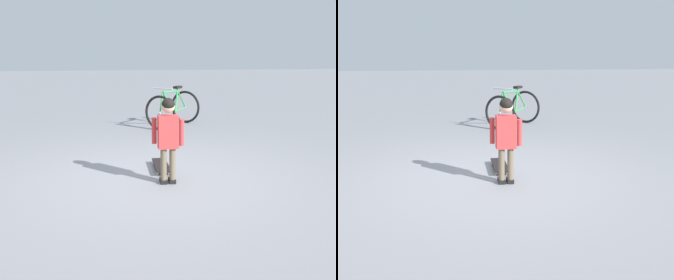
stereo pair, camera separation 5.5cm
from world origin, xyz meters
TOP-DOWN VIEW (x-y plane):
  - ground_plane at (0.00, 0.00)m, footprint 50.00×50.00m
  - child_person at (-0.15, 0.17)m, footprint 0.38×0.22m
  - skateboard at (-0.13, -0.41)m, footprint 0.21×0.67m
  - bicycle_mid at (-0.71, -3.46)m, footprint 1.23×1.28m

SIDE VIEW (x-z plane):
  - ground_plane at x=0.00m, z-range 0.00..0.00m
  - skateboard at x=-0.13m, z-range 0.02..0.10m
  - bicycle_mid at x=-0.71m, z-range -0.04..0.80m
  - child_person at x=-0.15m, z-range 0.13..1.19m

